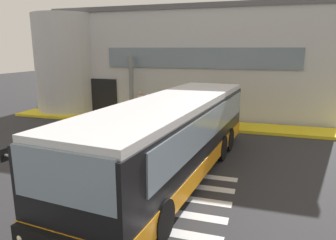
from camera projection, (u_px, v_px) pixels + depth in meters
name	position (u px, v px, depth m)	size (l,w,h in m)	color
ground_plane	(147.00, 148.00, 13.97)	(80.00, 90.00, 0.02)	#2B2B2D
bay_paint_stripes	(159.00, 195.00, 9.48)	(4.40, 3.96, 0.01)	silver
terminal_building	(192.00, 61.00, 24.15)	(19.40, 13.80, 6.90)	#B7B7BC
boarding_curb	(176.00, 123.00, 18.42)	(21.60, 2.00, 0.15)	yellow
entry_support_column	(131.00, 87.00, 19.44)	(0.28, 0.28, 3.75)	slate
bus_main_foreground	(173.00, 139.00, 10.62)	(4.07, 11.20, 2.70)	black
passenger_near_column	(141.00, 103.00, 18.98)	(0.51, 0.51, 1.68)	#2D2D33
passenger_by_doorway	(148.00, 106.00, 18.14)	(0.40, 0.50, 1.68)	#1E2338
passenger_at_curb_edge	(172.00, 107.00, 17.73)	(0.47, 0.41, 1.68)	#4C4233
safety_bollard_yellow	(219.00, 124.00, 16.44)	(0.18, 0.18, 0.90)	yellow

